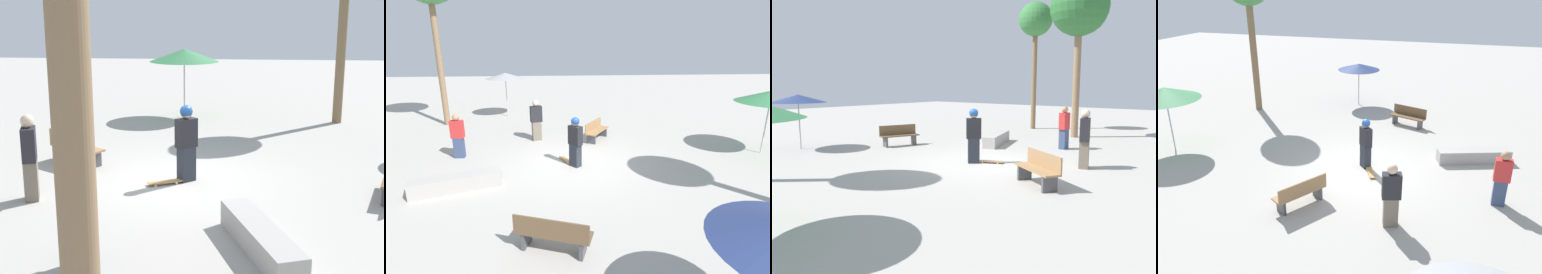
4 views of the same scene
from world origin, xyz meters
TOP-DOWN VIEW (x-y plane):
  - ground_plane at (0.00, 0.00)m, footprint 60.00×60.00m
  - skater_main at (0.11, -0.21)m, footprint 0.51×0.52m
  - skateboard at (-0.20, 0.24)m, footprint 0.52×0.81m
  - concrete_ledge at (-3.49, -1.75)m, footprint 2.60×1.35m
  - bench_near at (1.24, 2.72)m, footprint 1.22×1.59m
  - bench_far at (-0.66, -4.72)m, footprint 1.66×0.94m
  - shade_umbrella_grey at (-3.35, 7.54)m, footprint 2.21×2.21m
  - bystander_watching at (-1.40, 2.87)m, footprint 0.55×0.41m
  - bystander_far at (-4.19, 0.96)m, footprint 0.47×0.27m

SIDE VIEW (x-z plane):
  - ground_plane at x=0.00m, z-range 0.00..0.00m
  - skateboard at x=-0.20m, z-range 0.02..0.09m
  - concrete_ledge at x=-3.49m, z-range 0.00..0.46m
  - bench_near at x=1.24m, z-range 0.00..0.85m
  - bench_far at x=-0.66m, z-range 0.00..0.85m
  - bystander_far at x=-4.19m, z-range 0.00..1.69m
  - bystander_watching at x=-1.40m, z-range 0.00..1.81m
  - skater_main at x=0.11m, z-range 0.07..1.84m
  - shade_umbrella_grey at x=-3.35m, z-range 1.09..3.62m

